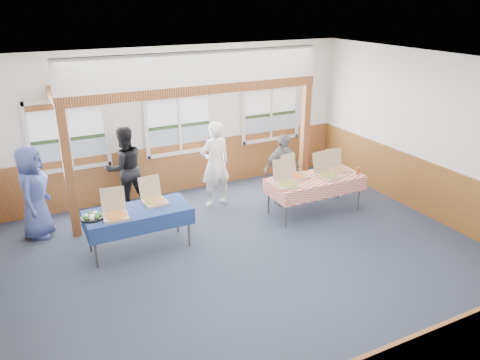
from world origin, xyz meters
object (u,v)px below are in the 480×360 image
at_px(table_left, 138,213).
at_px(woman_white, 215,164).
at_px(woman_black, 125,168).
at_px(person_grey, 282,169).
at_px(man_blue, 33,192).
at_px(table_right, 316,180).

xyz_separation_m(table_left, woman_white, (1.94, 1.12, 0.21)).
relative_size(woman_black, person_grey, 1.14).
distance_m(table_left, person_grey, 3.31).
relative_size(woman_white, woman_black, 1.05).
height_order(woman_white, person_grey, woman_white).
bearing_deg(woman_black, man_blue, 9.26).
relative_size(woman_white, man_blue, 1.05).
distance_m(woman_white, man_blue, 3.48).
bearing_deg(woman_white, person_grey, 152.38).
bearing_deg(man_blue, table_right, -84.54).
bearing_deg(table_right, person_grey, 115.62).
relative_size(table_right, person_grey, 1.28).
bearing_deg(table_left, woman_white, 54.59).
bearing_deg(woman_black, person_grey, 151.02).
height_order(table_right, woman_white, woman_white).
bearing_deg(table_right, woman_black, 149.90).
xyz_separation_m(table_left, man_blue, (-1.53, 1.33, 0.17)).
bearing_deg(person_grey, woman_black, 153.39).
bearing_deg(man_blue, woman_black, -52.83).
relative_size(table_left, man_blue, 1.12).
height_order(man_blue, person_grey, man_blue).
bearing_deg(woman_white, man_blue, -9.97).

